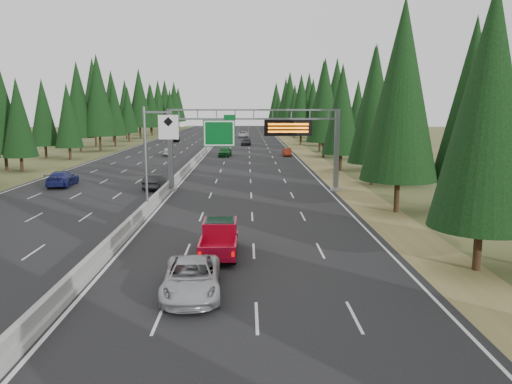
% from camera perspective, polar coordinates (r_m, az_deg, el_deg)
% --- Properties ---
extents(road, '(32.00, 260.00, 0.08)m').
position_cam_1_polar(road, '(93.15, -5.72, 4.66)').
color(road, black).
rests_on(road, ground).
extents(shoulder_right, '(3.60, 260.00, 0.06)m').
position_cam_1_polar(shoulder_right, '(93.39, 5.26, 4.68)').
color(shoulder_right, olive).
rests_on(shoulder_right, ground).
extents(shoulder_left, '(3.60, 260.00, 0.06)m').
position_cam_1_polar(shoulder_left, '(96.27, -16.37, 4.48)').
color(shoulder_left, '#424E24').
rests_on(shoulder_left, ground).
extents(median_barrier, '(0.70, 260.00, 0.85)m').
position_cam_1_polar(median_barrier, '(93.12, -5.73, 4.89)').
color(median_barrier, gray).
rests_on(median_barrier, road).
extents(sign_gantry, '(16.75, 0.98, 7.80)m').
position_cam_1_polar(sign_gantry, '(47.47, 0.53, 6.31)').
color(sign_gantry, slate).
rests_on(sign_gantry, road).
extents(hov_sign_pole, '(2.80, 0.50, 8.00)m').
position_cam_1_polar(hov_sign_pole, '(38.27, -11.68, 4.50)').
color(hov_sign_pole, slate).
rests_on(hov_sign_pole, road).
extents(tree_row_right, '(11.82, 244.03, 18.59)m').
position_cam_1_polar(tree_row_right, '(89.80, 8.27, 10.35)').
color(tree_row_right, black).
rests_on(tree_row_right, ground).
extents(tree_row_left, '(11.13, 242.47, 18.53)m').
position_cam_1_polar(tree_row_left, '(93.88, -19.67, 9.87)').
color(tree_row_left, black).
rests_on(tree_row_left, ground).
extents(silver_minivan, '(2.72, 5.39, 1.46)m').
position_cam_1_polar(silver_minivan, '(21.86, -7.37, -9.69)').
color(silver_minivan, '#A9A9AE').
rests_on(silver_minivan, road).
extents(red_pickup, '(1.92, 5.38, 1.75)m').
position_cam_1_polar(red_pickup, '(27.70, -4.16, -4.96)').
color(red_pickup, black).
rests_on(red_pickup, road).
extents(car_ahead_green, '(2.26, 4.80, 1.59)m').
position_cam_1_polar(car_ahead_green, '(82.50, -3.57, 4.64)').
color(car_ahead_green, '#155E23').
rests_on(car_ahead_green, road).
extents(car_ahead_dkred, '(1.42, 3.90, 1.28)m').
position_cam_1_polar(car_ahead_dkred, '(82.99, 3.56, 4.56)').
color(car_ahead_dkred, '#641B0E').
rests_on(car_ahead_dkred, road).
extents(car_ahead_dkgrey, '(2.30, 4.94, 1.40)m').
position_cam_1_polar(car_ahead_dkgrey, '(106.71, -1.15, 5.73)').
color(car_ahead_dkgrey, black).
rests_on(car_ahead_dkgrey, road).
extents(car_ahead_white, '(2.81, 5.94, 1.64)m').
position_cam_1_polar(car_ahead_white, '(134.60, -1.45, 6.59)').
color(car_ahead_white, silver).
rests_on(car_ahead_white, road).
extents(car_ahead_far, '(1.85, 4.06, 1.35)m').
position_cam_1_polar(car_ahead_far, '(146.66, -3.42, 6.77)').
color(car_ahead_far, black).
rests_on(car_ahead_far, road).
extents(car_onc_near, '(1.69, 4.39, 1.43)m').
position_cam_1_polar(car_onc_near, '(50.16, -11.50, 1.15)').
color(car_onc_near, black).
rests_on(car_onc_near, road).
extents(car_onc_blue, '(2.58, 5.57, 1.58)m').
position_cam_1_polar(car_onc_blue, '(54.65, -21.26, 1.45)').
color(car_onc_blue, navy).
rests_on(car_onc_blue, road).
extents(car_onc_white, '(1.90, 4.18, 1.39)m').
position_cam_1_polar(car_onc_white, '(85.02, -9.98, 4.60)').
color(car_onc_white, '#B6B6B6').
rests_on(car_onc_white, road).
extents(car_onc_far, '(3.09, 5.90, 1.59)m').
position_cam_1_polar(car_onc_far, '(120.11, -9.36, 6.09)').
color(car_onc_far, black).
rests_on(car_onc_far, road).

